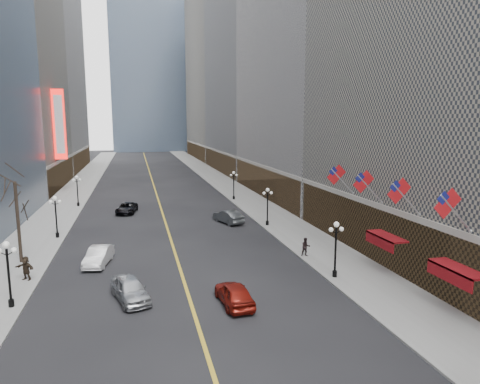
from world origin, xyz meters
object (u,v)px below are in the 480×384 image
streetlamp_east_3 (234,182)px  car_nb_far (127,208)px  streetlamp_west_1 (8,267)px  streetlamp_west_2 (56,212)px  car_sb_far (228,217)px  streetlamp_east_2 (267,202)px  car_sb_mid (234,294)px  car_nb_near (130,289)px  car_nb_mid (99,256)px  streetlamp_east_1 (336,243)px  streetlamp_west_3 (77,188)px

streetlamp_east_3 → car_nb_far: 17.84m
streetlamp_east_3 → streetlamp_west_1: (-23.60, -36.00, 0.00)m
streetlamp_west_2 → car_nb_far: size_ratio=0.88×
car_sb_far → streetlamp_east_2: bearing=126.8°
streetlamp_east_3 → streetlamp_east_2: bearing=-90.0°
streetlamp_east_3 → car_sb_mid: (-8.93, -38.92, -2.11)m
streetlamp_west_1 → car_sb_mid: 15.11m
streetlamp_east_2 → streetlamp_west_2: size_ratio=1.00×
streetlamp_east_2 → streetlamp_west_1: 29.68m
car_nb_near → car_nb_far: size_ratio=0.94×
streetlamp_west_2 → car_nb_mid: bearing=-63.3°
streetlamp_east_2 → car_sb_mid: 22.84m
streetlamp_east_1 → car_nb_far: 34.11m
streetlamp_east_2 → car_sb_far: bearing=146.7°
streetlamp_east_3 → car_sb_far: (-4.21, -15.23, -2.09)m
streetlamp_east_3 → streetlamp_west_1: size_ratio=1.00×
car_nb_mid → streetlamp_west_3: bearing=111.1°
streetlamp_east_3 → streetlamp_west_1: same height
streetlamp_east_1 → streetlamp_west_3: 43.05m
car_nb_far → car_sb_mid: (7.63, -32.66, 0.08)m
car_nb_mid → car_sb_mid: (9.68, -10.98, 0.01)m
streetlamp_west_2 → car_sb_mid: size_ratio=0.97×
car_nb_near → streetlamp_west_1: bearing=160.4°
streetlamp_west_1 → car_sb_far: bearing=47.0°
car_sb_mid → car_sb_far: car_sb_far is taller
streetlamp_east_1 → car_nb_mid: streetlamp_east_1 is taller
streetlamp_east_3 → streetlamp_west_2: same height
streetlamp_west_2 → car_sb_mid: (14.67, -20.92, -2.11)m
streetlamp_east_3 → car_nb_mid: size_ratio=0.95×
streetlamp_east_1 → streetlamp_west_2: bearing=142.7°
streetlamp_east_2 → car_nb_far: size_ratio=0.88×
streetlamp_east_2 → car_nb_mid: (-18.60, -9.94, -2.12)m
streetlamp_east_2 → streetlamp_west_3: size_ratio=1.00×
streetlamp_west_1 → car_nb_near: bearing=-3.5°
streetlamp_west_3 → car_sb_mid: (14.67, -38.92, -2.11)m
streetlamp_east_1 → car_sb_mid: streetlamp_east_1 is taller
streetlamp_west_3 → streetlamp_west_2: bearing=-90.0°
streetlamp_west_1 → streetlamp_west_3: bearing=90.0°
car_nb_mid → car_sb_mid: car_sb_mid is taller
streetlamp_west_3 → car_nb_near: bearing=-78.0°
streetlamp_east_1 → car_sb_far: bearing=101.5°
streetlamp_east_2 → streetlamp_east_1: bearing=-90.0°
streetlamp_east_1 → car_sb_mid: bearing=-161.9°
streetlamp_east_2 → car_sb_mid: size_ratio=0.97×
streetlamp_east_1 → car_sb_far: streetlamp_east_1 is taller
streetlamp_east_1 → car_sb_mid: (-8.93, -2.92, -2.11)m
car_nb_far → car_sb_far: bearing=-26.0°
streetlamp_west_1 → streetlamp_west_2: same height
streetlamp_east_3 → car_nb_near: (-15.85, -36.48, -2.08)m
streetlamp_east_1 → car_nb_far: streetlamp_east_1 is taller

